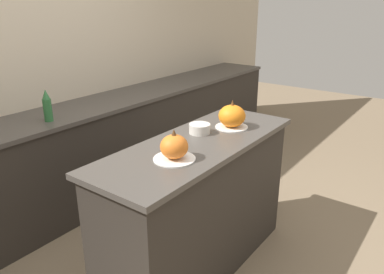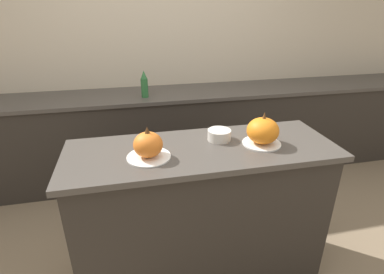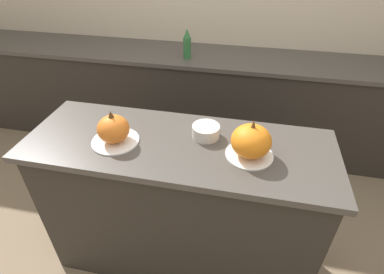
{
  "view_description": "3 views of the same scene",
  "coord_description": "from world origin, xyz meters",
  "px_view_note": "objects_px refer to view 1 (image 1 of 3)",
  "views": [
    {
      "loc": [
        -1.8,
        -1.28,
        1.8
      ],
      "look_at": [
        -0.05,
        0.02,
        1.0
      ],
      "focal_mm": 35.0,
      "sensor_mm": 36.0,
      "label": 1
    },
    {
      "loc": [
        -0.39,
        -1.51,
        1.72
      ],
      "look_at": [
        -0.07,
        -0.04,
        1.05
      ],
      "focal_mm": 28.0,
      "sensor_mm": 36.0,
      "label": 2
    },
    {
      "loc": [
        0.32,
        -1.17,
        1.86
      ],
      "look_at": [
        0.07,
        0.03,
        0.98
      ],
      "focal_mm": 28.0,
      "sensor_mm": 36.0,
      "label": 3
    }
  ],
  "objects_px": {
    "pumpkin_cake_left": "(174,148)",
    "pumpkin_cake_right": "(232,117)",
    "mixing_bowl": "(200,129)",
    "bottle_tall": "(47,106)"
  },
  "relations": [
    {
      "from": "pumpkin_cake_left",
      "to": "pumpkin_cake_right",
      "type": "bearing_deg",
      "value": 2.4
    },
    {
      "from": "pumpkin_cake_left",
      "to": "mixing_bowl",
      "type": "relative_size",
      "value": 1.68
    },
    {
      "from": "pumpkin_cake_right",
      "to": "bottle_tall",
      "type": "xyz_separation_m",
      "value": [
        -0.59,
        1.29,
        -0.01
      ]
    },
    {
      "from": "pumpkin_cake_right",
      "to": "mixing_bowl",
      "type": "relative_size",
      "value": 1.6
    },
    {
      "from": "mixing_bowl",
      "to": "pumpkin_cake_right",
      "type": "bearing_deg",
      "value": -25.82
    },
    {
      "from": "pumpkin_cake_right",
      "to": "mixing_bowl",
      "type": "distance_m",
      "value": 0.26
    },
    {
      "from": "bottle_tall",
      "to": "mixing_bowl",
      "type": "xyz_separation_m",
      "value": [
        0.36,
        -1.18,
        -0.04
      ]
    },
    {
      "from": "pumpkin_cake_right",
      "to": "mixing_bowl",
      "type": "xyz_separation_m",
      "value": [
        -0.23,
        0.11,
        -0.05
      ]
    },
    {
      "from": "pumpkin_cake_right",
      "to": "bottle_tall",
      "type": "height_order",
      "value": "bottle_tall"
    },
    {
      "from": "mixing_bowl",
      "to": "pumpkin_cake_left",
      "type": "bearing_deg",
      "value": -162.48
    }
  ]
}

